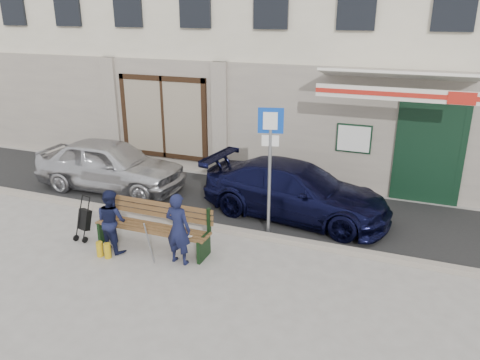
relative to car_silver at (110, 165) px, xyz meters
The scene contains 10 objects.
ground 4.64m from the car_silver, 37.32° to the right, with size 80.00×80.00×0.00m, color #9E9991.
asphalt_lane 3.72m from the car_silver, ahead, with size 60.00×3.20×0.01m, color #282828.
curb 3.92m from the car_silver, 19.36° to the right, with size 60.00×0.18×0.12m, color #9E9384.
car_silver is the anchor object (origin of this frame).
car_navy 5.00m from the car_silver, ahead, with size 1.76×4.33×1.26m, color black.
parking_sign 4.99m from the car_silver, 12.71° to the right, with size 0.50×0.15×2.73m.
bench 3.69m from the car_silver, 42.05° to the right, with size 2.40×1.17×0.98m.
man 4.49m from the car_silver, 38.21° to the right, with size 0.51×0.33×1.40m, color #121633.
woman 3.51m from the car_silver, 53.62° to the right, with size 0.62×0.48×1.28m, color #121633.
stroller 2.90m from the car_silver, 64.84° to the right, with size 0.31×0.41×0.92m.
Camera 1 is at (3.80, -6.85, 4.51)m, focal length 35.00 mm.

